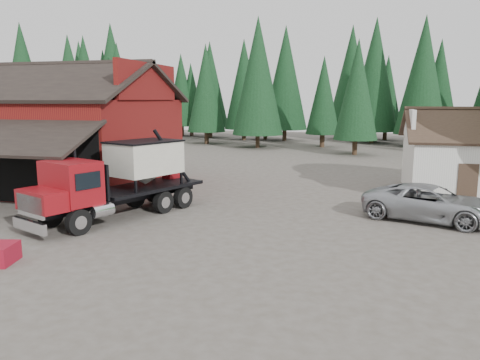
# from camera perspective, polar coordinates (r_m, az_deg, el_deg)

# --- Properties ---
(ground) EXTENTS (120.00, 120.00, 0.00)m
(ground) POSITION_cam_1_polar(r_m,az_deg,el_deg) (16.26, -9.63, -8.34)
(ground) COLOR #4E483D
(ground) RESTS_ON ground
(red_barn) EXTENTS (12.80, 13.63, 7.18)m
(red_barn) POSITION_cam_1_polar(r_m,az_deg,el_deg) (29.71, -21.59, 4.61)
(red_barn) COLOR maroon
(red_barn) RESTS_ON ground
(conifer_backdrop) EXTENTS (76.00, 16.00, 16.00)m
(conifer_backdrop) POSITION_cam_1_polar(r_m,az_deg,el_deg) (56.67, 7.84, 4.62)
(conifer_backdrop) COLOR black
(conifer_backdrop) RESTS_ON ground
(near_pine_a) EXTENTS (4.40, 4.40, 11.40)m
(near_pine_a) POSITION_cam_1_polar(r_m,az_deg,el_deg) (50.78, -20.02, 10.76)
(near_pine_a) COLOR #382619
(near_pine_a) RESTS_ON ground
(near_pine_b) EXTENTS (3.96, 3.96, 10.40)m
(near_pine_b) POSITION_cam_1_polar(r_m,az_deg,el_deg) (44.10, 14.09, 10.63)
(near_pine_b) COLOR #382619
(near_pine_b) RESTS_ON ground
(near_pine_d) EXTENTS (5.28, 5.28, 13.40)m
(near_pine_d) POSITION_cam_1_polar(r_m,az_deg,el_deg) (49.25, 2.21, 12.54)
(near_pine_d) COLOR #382619
(near_pine_d) RESTS_ON ground
(feed_truck) EXTENTS (5.22, 8.43, 3.72)m
(feed_truck) POSITION_cam_1_polar(r_m,az_deg,el_deg) (20.62, -14.45, 0.32)
(feed_truck) COLOR black
(feed_truck) RESTS_ON ground
(silver_car) EXTENTS (5.93, 4.15, 1.50)m
(silver_car) POSITION_cam_1_polar(r_m,az_deg,el_deg) (21.08, 22.20, -2.63)
(silver_car) COLOR #A5A8AD
(silver_car) RESTS_ON ground
(equip_box) EXTENTS (0.93, 1.23, 0.60)m
(equip_box) POSITION_cam_1_polar(r_m,az_deg,el_deg) (16.41, -27.00, -8.02)
(equip_box) COLOR maroon
(equip_box) RESTS_ON ground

